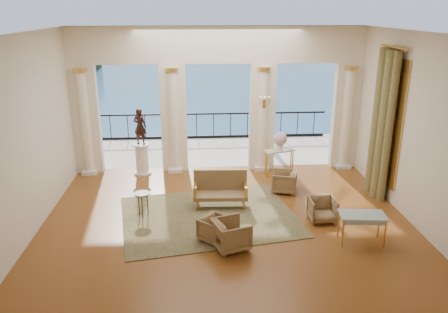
{
  "coord_description": "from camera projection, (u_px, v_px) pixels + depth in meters",
  "views": [
    {
      "loc": [
        -0.71,
        -9.59,
        5.0
      ],
      "look_at": [
        -0.03,
        0.6,
        1.51
      ],
      "focal_mm": 35.0,
      "sensor_mm": 36.0,
      "label": 1
    }
  ],
  "objects": [
    {
      "name": "curtain",
      "position": [
        381.0,
        125.0,
        11.74
      ],
      "size": [
        0.33,
        1.4,
        4.09
      ],
      "color": "brown",
      "rests_on": "ground"
    },
    {
      "name": "sea",
      "position": [
        200.0,
        81.0,
        69.31
      ],
      "size": [
        160.0,
        160.0,
        0.0
      ],
      "primitive_type": "plane",
      "color": "#1F5487",
      "rests_on": "ground"
    },
    {
      "name": "arcade",
      "position": [
        218.0,
        90.0,
        13.49
      ],
      "size": [
        9.0,
        0.56,
        4.5
      ],
      "color": "#F4E5C9",
      "rests_on": "ground"
    },
    {
      "name": "room_walls",
      "position": [
        231.0,
        120.0,
        8.73
      ],
      "size": [
        9.0,
        9.0,
        9.0
      ],
      "color": "beige",
      "rests_on": "ground"
    },
    {
      "name": "game_table",
      "position": [
        362.0,
        217.0,
        9.64
      ],
      "size": [
        1.05,
        0.65,
        0.68
      ],
      "rotation": [
        0.0,
        0.0,
        -0.11
      ],
      "color": "#94AFB9",
      "rests_on": "ground"
    },
    {
      "name": "armchair_d",
      "position": [
        231.0,
        233.0,
        9.46
      ],
      "size": [
        0.86,
        0.89,
        0.73
      ],
      "primitive_type": "imported",
      "rotation": [
        0.0,
        0.0,
        1.9
      ],
      "color": "#4C3A1E",
      "rests_on": "ground"
    },
    {
      "name": "side_table",
      "position": [
        142.0,
        196.0,
        10.85
      ],
      "size": [
        0.4,
        0.4,
        0.65
      ],
      "color": "black",
      "rests_on": "ground"
    },
    {
      "name": "settee",
      "position": [
        220.0,
        189.0,
        11.54
      ],
      "size": [
        1.44,
        0.67,
        0.94
      ],
      "rotation": [
        0.0,
        0.0,
        -0.04
      ],
      "color": "#4C3A1E",
      "rests_on": "ground"
    },
    {
      "name": "armchair_a",
      "position": [
        215.0,
        228.0,
        9.81
      ],
      "size": [
        0.82,
        0.82,
        0.62
      ],
      "primitive_type": "imported",
      "rotation": [
        0.0,
        0.0,
        0.82
      ],
      "color": "#4C3A1E",
      "rests_on": "ground"
    },
    {
      "name": "rug",
      "position": [
        209.0,
        216.0,
        11.02
      ],
      "size": [
        4.77,
        4.01,
        0.02
      ],
      "primitive_type": "cube",
      "rotation": [
        0.0,
        0.0,
        0.18
      ],
      "color": "#35381E",
      "rests_on": "ground"
    },
    {
      "name": "urn",
      "position": [
        280.0,
        140.0,
        13.33
      ],
      "size": [
        0.43,
        0.43,
        0.57
      ],
      "color": "white",
      "rests_on": "console_table"
    },
    {
      "name": "headland",
      "position": [
        26.0,
        56.0,
        75.92
      ],
      "size": [
        22.0,
        18.0,
        6.0
      ],
      "primitive_type": "cube",
      "color": "black",
      "rests_on": "sea"
    },
    {
      "name": "floor",
      "position": [
        227.0,
        223.0,
        10.71
      ],
      "size": [
        9.0,
        9.0,
        0.0
      ],
      "primitive_type": "plane",
      "color": "#4B2A0B",
      "rests_on": "ground"
    },
    {
      "name": "armchair_c",
      "position": [
        284.0,
        181.0,
        12.41
      ],
      "size": [
        0.77,
        0.8,
        0.67
      ],
      "primitive_type": "imported",
      "rotation": [
        0.0,
        0.0,
        -1.86
      ],
      "color": "#4C3A1E",
      "rests_on": "ground"
    },
    {
      "name": "armchair_b",
      "position": [
        322.0,
        208.0,
        10.73
      ],
      "size": [
        0.63,
        0.59,
        0.65
      ],
      "primitive_type": "imported",
      "rotation": [
        0.0,
        0.0,
        -0.0
      ],
      "color": "#4C3A1E",
      "rests_on": "ground"
    },
    {
      "name": "palm_tree",
      "position": [
        269.0,
        34.0,
        15.75
      ],
      "size": [
        2.0,
        2.0,
        4.5
      ],
      "color": "#4C3823",
      "rests_on": "terrace"
    },
    {
      "name": "wall_sconce",
      "position": [
        264.0,
        103.0,
        13.39
      ],
      "size": [
        0.3,
        0.11,
        0.33
      ],
      "color": "gold",
      "rests_on": "arcade"
    },
    {
      "name": "pedestal",
      "position": [
        142.0,
        160.0,
        13.71
      ],
      "size": [
        0.54,
        0.54,
        0.99
      ],
      "color": "silver",
      "rests_on": "ground"
    },
    {
      "name": "statue",
      "position": [
        140.0,
        126.0,
        13.37
      ],
      "size": [
        0.48,
        0.4,
        1.13
      ],
      "primitive_type": "imported",
      "rotation": [
        0.0,
        0.0,
        2.79
      ],
      "color": "black",
      "rests_on": "pedestal"
    },
    {
      "name": "balustrade",
      "position": [
        214.0,
        128.0,
        17.57
      ],
      "size": [
        9.0,
        0.06,
        1.03
      ],
      "color": "black",
      "rests_on": "terrace"
    },
    {
      "name": "console_table",
      "position": [
        279.0,
        154.0,
        13.48
      ],
      "size": [
        0.96,
        0.59,
        0.85
      ],
      "rotation": [
        0.0,
        0.0,
        0.29
      ],
      "color": "silver",
      "rests_on": "ground"
    },
    {
      "name": "window_frame",
      "position": [
        389.0,
        122.0,
        11.73
      ],
      "size": [
        0.04,
        1.6,
        3.4
      ],
      "primitive_type": "cube",
      "color": "gold",
      "rests_on": "room_walls"
    },
    {
      "name": "terrace",
      "position": [
        216.0,
        151.0,
        16.21
      ],
      "size": [
        10.0,
        3.6,
        0.1
      ],
      "primitive_type": "cube",
      "color": "#B7AD97",
      "rests_on": "ground"
    }
  ]
}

